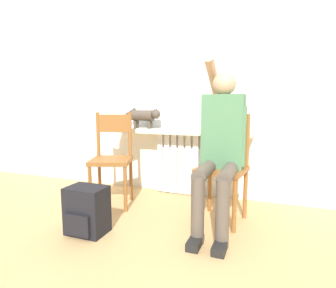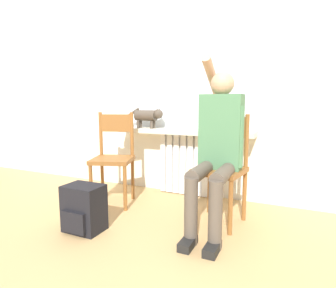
# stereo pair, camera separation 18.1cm
# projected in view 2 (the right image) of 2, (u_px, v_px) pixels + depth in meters

# --- Properties ---
(ground_plane) EXTENTS (12.00, 12.00, 0.00)m
(ground_plane) POSITION_uv_depth(u_px,v_px,m) (130.00, 237.00, 2.17)
(ground_plane) COLOR tan
(wall_with_window) EXTENTS (7.00, 0.06, 2.70)m
(wall_with_window) POSITION_uv_depth(u_px,v_px,m) (188.00, 74.00, 3.08)
(wall_with_window) COLOR white
(wall_with_window) RESTS_ON ground_plane
(radiator) EXTENTS (0.58, 0.08, 0.70)m
(radiator) POSITION_uv_depth(u_px,v_px,m) (185.00, 164.00, 3.16)
(radiator) COLOR white
(radiator) RESTS_ON ground_plane
(windowsill) EXTENTS (1.54, 0.25, 0.05)m
(windowsill) POSITION_uv_depth(u_px,v_px,m) (182.00, 132.00, 3.03)
(windowsill) COLOR beige
(windowsill) RESTS_ON radiator
(window_glass) EXTENTS (1.48, 0.01, 1.22)m
(window_glass) POSITION_uv_depth(u_px,v_px,m) (187.00, 72.00, 3.05)
(window_glass) COLOR white
(window_glass) RESTS_ON windowsill
(chair_left) EXTENTS (0.49, 0.49, 0.93)m
(chair_left) POSITION_uv_depth(u_px,v_px,m) (113.00, 157.00, 2.86)
(chair_left) COLOR brown
(chair_left) RESTS_ON ground_plane
(chair_right) EXTENTS (0.44, 0.44, 0.93)m
(chair_right) POSITION_uv_depth(u_px,v_px,m) (222.00, 167.00, 2.41)
(chair_right) COLOR brown
(chair_right) RESTS_ON ground_plane
(person) EXTENTS (0.36, 1.02, 1.42)m
(person) POSITION_uv_depth(u_px,v_px,m) (218.00, 142.00, 2.26)
(person) COLOR brown
(person) RESTS_ON ground_plane
(cat) EXTENTS (0.46, 0.12, 0.23)m
(cat) POSITION_uv_depth(u_px,v_px,m) (148.00, 116.00, 3.14)
(cat) COLOR #4C4238
(cat) RESTS_ON windowsill
(backpack) EXTENTS (0.31, 0.25, 0.38)m
(backpack) POSITION_uv_depth(u_px,v_px,m) (84.00, 209.00, 2.26)
(backpack) COLOR black
(backpack) RESTS_ON ground_plane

